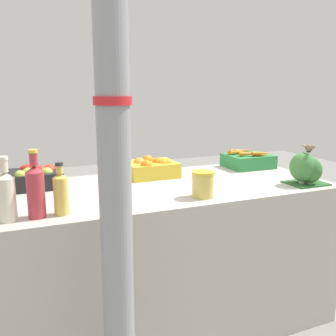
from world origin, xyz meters
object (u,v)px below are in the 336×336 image
juice_bottle_ruby (36,190)px  carrot_crate (248,160)px  broccoli_pile (306,169)px  pickle_jar (203,184)px  juice_bottle_cloudy (6,195)px  sparrow_bird (309,148)px  support_pole (113,111)px  apple_crate (34,177)px  juice_bottle_golden (61,193)px  orange_crate (152,168)px

juice_bottle_ruby → carrot_crate: bearing=20.7°
broccoli_pile → pickle_jar: size_ratio=1.66×
juice_bottle_cloudy → sparrow_bird: juice_bottle_cloudy is taller
support_pole → carrot_crate: 1.55m
juice_bottle_cloudy → juice_bottle_ruby: 0.12m
carrot_crate → sparrow_bird: (0.03, -0.55, 0.16)m
carrot_crate → pickle_jar: size_ratio=2.29×
juice_bottle_cloudy → carrot_crate: bearing=19.3°
pickle_jar → sparrow_bird: 0.69m
juice_bottle_cloudy → broccoli_pile: bearing=-0.0°
apple_crate → juice_bottle_cloudy: bearing=-103.8°
carrot_crate → juice_bottle_golden: 1.45m
carrot_crate → sparrow_bird: 0.57m
carrot_crate → sparrow_bird: size_ratio=2.30×
juice_bottle_ruby → juice_bottle_golden: 0.11m
support_pole → sparrow_bird: bearing=16.4°
pickle_jar → broccoli_pile: bearing=-0.2°
apple_crate → pickle_jar: bearing=-34.9°
orange_crate → pickle_jar: pickle_jar is taller
carrot_crate → sparrow_bird: sparrow_bird is taller
support_pole → broccoli_pile: (1.21, 0.36, -0.37)m
broccoli_pile → pickle_jar: 0.67m
broccoli_pile → juice_bottle_golden: size_ratio=0.96×
juice_bottle_ruby → juice_bottle_golden: (0.10, 0.00, -0.02)m
support_pole → sparrow_bird: support_pole is taller
carrot_crate → sparrow_bird: bearing=-86.9°
apple_crate → sparrow_bird: bearing=-20.6°
orange_crate → juice_bottle_ruby: (-0.72, -0.54, 0.07)m
juice_bottle_ruby → orange_crate: bearing=36.9°
carrot_crate → apple_crate: bearing=179.9°
carrot_crate → broccoli_pile: 0.55m
carrot_crate → pickle_jar: bearing=-139.9°
apple_crate → carrot_crate: carrot_crate is taller
orange_crate → carrot_crate: bearing=0.5°
juice_bottle_golden → orange_crate: bearing=41.1°
support_pole → apple_crate: support_pole is taller
apple_crate → carrot_crate: 1.43m
orange_crate → juice_bottle_cloudy: juice_bottle_cloudy is taller
support_pole → juice_bottle_ruby: bearing=124.9°
orange_crate → pickle_jar: bearing=-81.5°
juice_bottle_ruby → apple_crate: bearing=88.1°
apple_crate → carrot_crate: (1.43, -0.00, -0.00)m
carrot_crate → juice_bottle_golden: bearing=-157.9°
broccoli_pile → apple_crate: bearing=159.3°
carrot_crate → support_pole: bearing=-142.8°
orange_crate → carrot_crate: 0.73m
juice_bottle_ruby → pickle_jar: size_ratio=2.21×
sparrow_bird → apple_crate: bearing=-93.6°
support_pole → pickle_jar: size_ratio=19.69×
sparrow_bird → broccoli_pile: bearing=-71.0°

